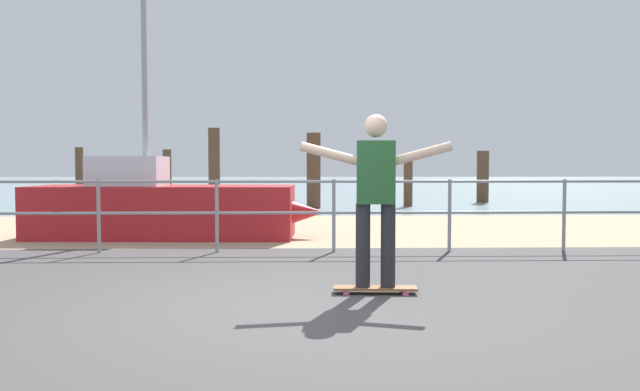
{
  "coord_description": "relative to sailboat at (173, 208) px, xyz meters",
  "views": [
    {
      "loc": [
        0.28,
        -5.33,
        1.26
      ],
      "look_at": [
        0.49,
        2.0,
        0.9
      ],
      "focal_mm": 35.57,
      "sensor_mm": 36.0,
      "label": 1
    }
  ],
  "objects": [
    {
      "name": "groyne_post_5",
      "position": [
        8.18,
        9.95,
        0.34
      ],
      "size": [
        0.39,
        0.39,
        1.72
      ],
      "primitive_type": "cylinder",
      "color": "#513826",
      "rests_on": "ground"
    },
    {
      "name": "groyne_post_4",
      "position": [
        5.36,
        7.9,
        0.26
      ],
      "size": [
        0.26,
        0.26,
        1.57
      ],
      "primitive_type": "cylinder",
      "color": "#513826",
      "rests_on": "ground"
    },
    {
      "name": "skateboard",
      "position": [
        2.9,
        -4.82,
        -0.46
      ],
      "size": [
        0.81,
        0.25,
        0.08
      ],
      "color": "brown",
      "rests_on": "ground"
    },
    {
      "name": "skateboarder",
      "position": [
        2.9,
        -4.82,
        0.49
      ],
      "size": [
        1.45,
        0.22,
        1.65
      ],
      "color": "#26262B",
      "rests_on": "skateboard"
    },
    {
      "name": "groyne_post_0",
      "position": [
        -5.95,
        12.61,
        0.43
      ],
      "size": [
        0.29,
        0.29,
        1.9
      ],
      "primitive_type": "cylinder",
      "color": "#513826",
      "rests_on": "ground"
    },
    {
      "name": "ground_plane",
      "position": [
        1.91,
        -6.51,
        -0.52
      ],
      "size": [
        24.0,
        10.0,
        0.04
      ],
      "primitive_type": "cube",
      "color": "#474444",
      "rests_on": "ground"
    },
    {
      "name": "groyne_post_1",
      "position": [
        -3.12,
        14.34,
        0.41
      ],
      "size": [
        0.34,
        0.34,
        1.86
      ],
      "primitive_type": "cylinder",
      "color": "#513826",
      "rests_on": "ground"
    },
    {
      "name": "sea_surface",
      "position": [
        1.91,
        29.49,
        -0.52
      ],
      "size": [
        72.0,
        50.0,
        0.04
      ],
      "primitive_type": "cube",
      "color": "#849EA3",
      "rests_on": "ground"
    },
    {
      "name": "beach_strip",
      "position": [
        1.91,
        1.49,
        -0.52
      ],
      "size": [
        24.0,
        6.0,
        0.04
      ],
      "primitive_type": "cube",
      "color": "tan",
      "rests_on": "ground"
    },
    {
      "name": "groyne_post_3",
      "position": [
        2.53,
        7.13,
        0.56
      ],
      "size": [
        0.4,
        0.4,
        2.16
      ],
      "primitive_type": "cylinder",
      "color": "#513826",
      "rests_on": "ground"
    },
    {
      "name": "groyne_post_2",
      "position": [
        -0.3,
        7.27,
        0.63
      ],
      "size": [
        0.33,
        0.33,
        2.3
      ],
      "primitive_type": "cylinder",
      "color": "#513826",
      "rests_on": "ground"
    },
    {
      "name": "sailboat",
      "position": [
        0.0,
        0.0,
        0.0
      ],
      "size": [
        4.99,
        1.58,
        5.27
      ],
      "color": "#B21E23",
      "rests_on": "ground"
    },
    {
      "name": "railing_fence",
      "position": [
        1.0,
        -1.91,
        0.18
      ],
      "size": [
        13.25,
        0.05,
        1.05
      ],
      "color": "gray",
      "rests_on": "ground"
    }
  ]
}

